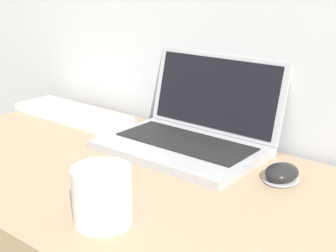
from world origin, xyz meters
TOP-DOWN VIEW (x-y plane):
  - laptop at (0.06, 0.50)m, footprint 0.37×0.29m
  - drink_cup at (0.16, 0.12)m, footprint 0.10×0.10m
  - computer_mouse at (0.32, 0.46)m, footprint 0.07×0.08m
  - external_keyboard at (-0.35, 0.48)m, footprint 0.38×0.13m

SIDE VIEW (x-z plane):
  - external_keyboard at x=-0.35m, z-range 0.71..0.73m
  - computer_mouse at x=0.32m, z-range 0.70..0.74m
  - laptop at x=0.06m, z-range 0.64..0.85m
  - drink_cup at x=0.16m, z-range 0.71..0.81m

